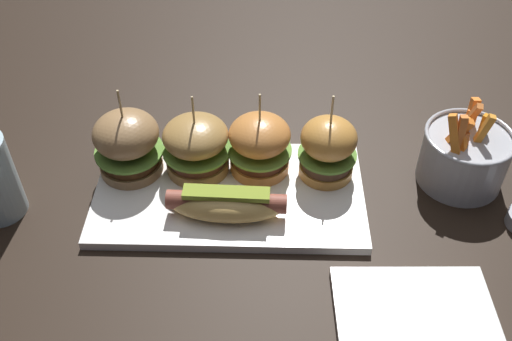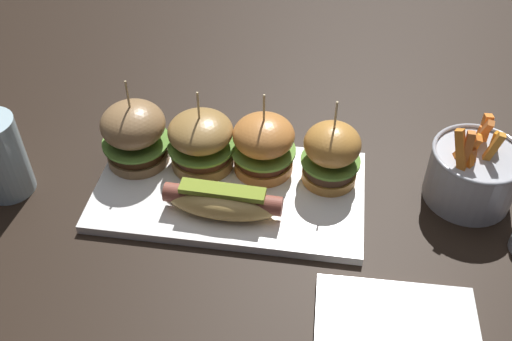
{
  "view_description": "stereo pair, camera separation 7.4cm",
  "coord_description": "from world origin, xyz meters",
  "px_view_note": "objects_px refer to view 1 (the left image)",
  "views": [
    {
      "loc": [
        0.05,
        -0.61,
        0.63
      ],
      "look_at": [
        0.04,
        0.0,
        0.05
      ],
      "focal_mm": 41.22,
      "sensor_mm": 36.0,
      "label": 1
    },
    {
      "loc": [
        0.13,
        -0.61,
        0.63
      ],
      "look_at": [
        0.04,
        0.0,
        0.05
      ],
      "focal_mm": 41.22,
      "sensor_mm": 36.0,
      "label": 2
    }
  ],
  "objects_px": {
    "platter_main": "(229,193)",
    "side_plate": "(420,336)",
    "hot_dog": "(223,203)",
    "slider_far_left": "(128,143)",
    "slider_center_left": "(196,145)",
    "slider_center_right": "(260,144)",
    "slider_far_right": "(328,148)",
    "fries_bucket": "(464,156)"
  },
  "relations": [
    {
      "from": "platter_main",
      "to": "side_plate",
      "type": "relative_size",
      "value": 2.02
    },
    {
      "from": "hot_dog",
      "to": "slider_far_left",
      "type": "height_order",
      "value": "slider_far_left"
    },
    {
      "from": "slider_center_left",
      "to": "slider_center_right",
      "type": "bearing_deg",
      "value": 1.83
    },
    {
      "from": "slider_far_left",
      "to": "slider_center_left",
      "type": "height_order",
      "value": "slider_far_left"
    },
    {
      "from": "side_plate",
      "to": "slider_far_right",
      "type": "bearing_deg",
      "value": 109.38
    },
    {
      "from": "hot_dog",
      "to": "side_plate",
      "type": "distance_m",
      "value": 0.31
    },
    {
      "from": "hot_dog",
      "to": "slider_far_left",
      "type": "xyz_separation_m",
      "value": [
        -0.15,
        0.09,
        0.03
      ]
    },
    {
      "from": "platter_main",
      "to": "hot_dog",
      "type": "relative_size",
      "value": 2.35
    },
    {
      "from": "platter_main",
      "to": "slider_far_right",
      "type": "xyz_separation_m",
      "value": [
        0.14,
        0.04,
        0.06
      ]
    },
    {
      "from": "hot_dog",
      "to": "slider_center_left",
      "type": "xyz_separation_m",
      "value": [
        -0.05,
        0.1,
        0.02
      ]
    },
    {
      "from": "platter_main",
      "to": "side_plate",
      "type": "bearing_deg",
      "value": -44.06
    },
    {
      "from": "slider_far_left",
      "to": "slider_far_right",
      "type": "xyz_separation_m",
      "value": [
        0.3,
        -0.0,
        -0.0
      ]
    },
    {
      "from": "slider_center_left",
      "to": "slider_far_right",
      "type": "bearing_deg",
      "value": -1.76
    },
    {
      "from": "fries_bucket",
      "to": "side_plate",
      "type": "xyz_separation_m",
      "value": [
        -0.11,
        -0.28,
        -0.04
      ]
    },
    {
      "from": "slider_center_right",
      "to": "slider_far_right",
      "type": "relative_size",
      "value": 0.96
    },
    {
      "from": "slider_center_left",
      "to": "side_plate",
      "type": "relative_size",
      "value": 0.68
    },
    {
      "from": "hot_dog",
      "to": "slider_far_right",
      "type": "distance_m",
      "value": 0.18
    },
    {
      "from": "hot_dog",
      "to": "platter_main",
      "type": "bearing_deg",
      "value": 84.58
    },
    {
      "from": "slider_far_left",
      "to": "fries_bucket",
      "type": "relative_size",
      "value": 1.07
    },
    {
      "from": "slider_center_right",
      "to": "hot_dog",
      "type": "bearing_deg",
      "value": -116.04
    },
    {
      "from": "hot_dog",
      "to": "slider_center_left",
      "type": "distance_m",
      "value": 0.11
    },
    {
      "from": "platter_main",
      "to": "slider_center_left",
      "type": "xyz_separation_m",
      "value": [
        -0.05,
        0.05,
        0.05
      ]
    },
    {
      "from": "slider_far_left",
      "to": "slider_far_right",
      "type": "height_order",
      "value": "slider_far_left"
    },
    {
      "from": "slider_center_left",
      "to": "hot_dog",
      "type": "bearing_deg",
      "value": -64.68
    },
    {
      "from": "slider_center_right",
      "to": "fries_bucket",
      "type": "height_order",
      "value": "slider_center_right"
    },
    {
      "from": "slider_center_left",
      "to": "fries_bucket",
      "type": "distance_m",
      "value": 0.4
    },
    {
      "from": "fries_bucket",
      "to": "slider_center_left",
      "type": "bearing_deg",
      "value": -179.93
    },
    {
      "from": "slider_far_left",
      "to": "fries_bucket",
      "type": "distance_m",
      "value": 0.5
    },
    {
      "from": "platter_main",
      "to": "slider_far_right",
      "type": "height_order",
      "value": "slider_far_right"
    },
    {
      "from": "slider_far_left",
      "to": "fries_bucket",
      "type": "bearing_deg",
      "value": 0.57
    },
    {
      "from": "slider_far_left",
      "to": "slider_center_right",
      "type": "xyz_separation_m",
      "value": [
        0.2,
        0.01,
        -0.0
      ]
    },
    {
      "from": "slider_center_left",
      "to": "slider_center_right",
      "type": "relative_size",
      "value": 0.98
    },
    {
      "from": "slider_far_left",
      "to": "fries_bucket",
      "type": "xyz_separation_m",
      "value": [
        0.5,
        0.0,
        -0.02
      ]
    },
    {
      "from": "platter_main",
      "to": "slider_center_left",
      "type": "relative_size",
      "value": 2.96
    },
    {
      "from": "platter_main",
      "to": "slider_far_left",
      "type": "height_order",
      "value": "slider_far_left"
    },
    {
      "from": "platter_main",
      "to": "slider_far_right",
      "type": "distance_m",
      "value": 0.16
    },
    {
      "from": "slider_far_left",
      "to": "side_plate",
      "type": "height_order",
      "value": "slider_far_left"
    },
    {
      "from": "slider_far_left",
      "to": "slider_center_right",
      "type": "bearing_deg",
      "value": 2.2
    },
    {
      "from": "platter_main",
      "to": "fries_bucket",
      "type": "relative_size",
      "value": 2.92
    },
    {
      "from": "platter_main",
      "to": "slider_center_left",
      "type": "distance_m",
      "value": 0.09
    },
    {
      "from": "slider_far_left",
      "to": "slider_center_left",
      "type": "bearing_deg",
      "value": 2.55
    },
    {
      "from": "hot_dog",
      "to": "slider_center_right",
      "type": "height_order",
      "value": "slider_center_right"
    }
  ]
}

